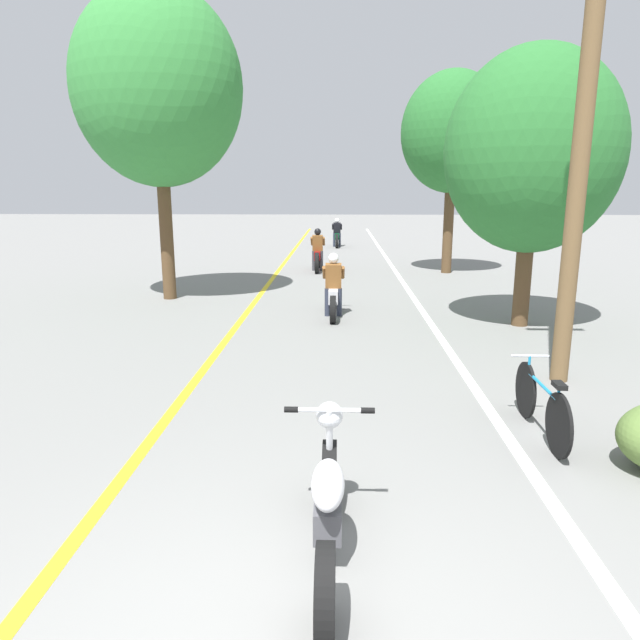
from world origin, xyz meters
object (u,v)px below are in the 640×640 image
Objects in this scene: bicycle_parked at (541,404)px; motorcycle_rider_far at (337,236)px; motorcycle_rider_lead at (333,292)px; motorcycle_rider_mid at (318,255)px; roadside_tree_right_near at (533,152)px; utility_pole at (583,125)px; roadside_tree_left at (158,88)px; motorcycle_foreground at (328,504)px; roadside_tree_right_far at (453,133)px.

motorcycle_rider_far is at bearing 96.33° from bicycle_parked.
motorcycle_rider_mid is (-0.61, 7.01, 0.02)m from motorcycle_rider_lead.
motorcycle_rider_lead is (-3.76, 0.77, -2.84)m from roadside_tree_right_near.
utility_pole is 3.34× the size of motorcycle_rider_far.
roadside_tree_left reaches higher than motorcycle_foreground.
roadside_tree_right_far reaches higher than bicycle_parked.
motorcycle_rider_lead is 15.20m from motorcycle_rider_far.
bicycle_parked is (2.96, -13.09, -0.17)m from motorcycle_rider_mid.
roadside_tree_left is at bearing 161.65° from roadside_tree_right_near.
roadside_tree_right_near reaches higher than bicycle_parked.
motorcycle_rider_mid is at bearing -94.24° from motorcycle_rider_far.
roadside_tree_right_near is 3.06× the size of bicycle_parked.
motorcycle_rider_mid is at bearing 94.93° from motorcycle_rider_lead.
roadside_tree_left reaches higher than motorcycle_rider_mid.
motorcycle_rider_lead is at bearing 90.37° from motorcycle_foreground.
motorcycle_rider_far is at bearing 112.95° from roadside_tree_right_far.
utility_pole is 3.92× the size of bicycle_parked.
motorcycle_rider_lead is 1.17× the size of bicycle_parked.
bicycle_parked is at bearing -68.79° from motorcycle_rider_lead.
roadside_tree_right_far is at bearing 84.31° from bicycle_parked.
roadside_tree_right_near is 8.44m from roadside_tree_left.
motorcycle_rider_lead is at bearing 168.45° from roadside_tree_right_near.
roadside_tree_right_near is 6.25m from bicycle_parked.
roadside_tree_left is 3.52× the size of motorcycle_rider_mid.
motorcycle_rider_mid reaches higher than motorcycle_foreground.
motorcycle_rider_mid is 1.02× the size of motorcycle_rider_far.
roadside_tree_right_far is at bearing 88.16° from utility_pole.
motorcycle_foreground is at bearing -89.63° from motorcycle_rider_lead.
bicycle_parked is at bearing -104.75° from roadside_tree_right_near.
roadside_tree_left is (-7.73, -4.80, 0.58)m from roadside_tree_right_far.
motorcycle_rider_far is at bearing 103.24° from roadside_tree_right_near.
roadside_tree_right_far is 3.06× the size of motorcycle_foreground.
roadside_tree_left reaches higher than roadside_tree_right_near.
roadside_tree_right_near is 4.77m from motorcycle_rider_lead.
roadside_tree_right_far is 8.49m from motorcycle_rider_lead.
motorcycle_rider_lead is at bearing -90.00° from motorcycle_rider_far.
utility_pole reaches higher than roadside_tree_right_near.
roadside_tree_right_far is 3.04× the size of motorcycle_rider_mid.
roadside_tree_right_far is 3.09× the size of motorcycle_rider_far.
roadside_tree_left reaches higher than roadside_tree_right_far.
roadside_tree_right_near is 7.48m from roadside_tree_right_far.
motorcycle_rider_lead is 7.04m from motorcycle_rider_mid.
motorcycle_rider_mid is 13.42m from bicycle_parked.
roadside_tree_right_near is at bearing -18.35° from roadside_tree_left.
utility_pole is 3.36× the size of motorcycle_rider_lead.
motorcycle_foreground is 1.01× the size of motorcycle_rider_far.
utility_pole is at bearing -80.40° from motorcycle_rider_far.
roadside_tree_right_far is 10.07m from motorcycle_rider_far.
motorcycle_rider_mid is at bearing 92.46° from motorcycle_foreground.
motorcycle_foreground is at bearing -67.70° from roadside_tree_left.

